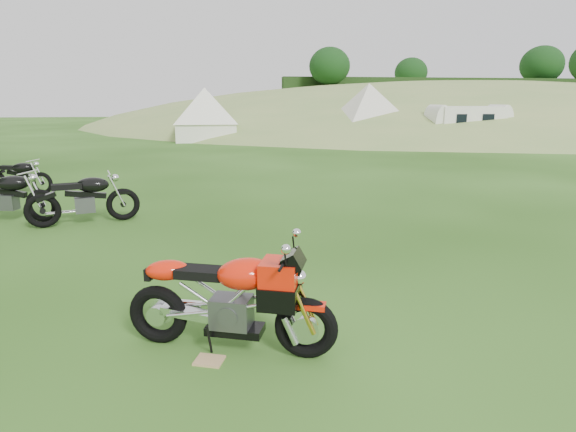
{
  "coord_description": "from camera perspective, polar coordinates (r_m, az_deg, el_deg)",
  "views": [
    {
      "loc": [
        -0.82,
        -6.22,
        2.34
      ],
      "look_at": [
        0.23,
        0.4,
        0.7
      ],
      "focal_mm": 30.0,
      "sensor_mm": 36.0,
      "label": 1
    }
  ],
  "objects": [
    {
      "name": "tent_right",
      "position": [
        28.11,
        9.47,
        11.83
      ],
      "size": [
        3.8,
        3.8,
        2.94
      ],
      "primitive_type": null,
      "rotation": [
        0.0,
        0.0,
        0.13
      ],
      "color": "silver",
      "rests_on": "ground"
    },
    {
      "name": "plywood_board",
      "position": [
        4.65,
        -9.31,
        -16.54
      ],
      "size": [
        0.31,
        0.28,
        0.02
      ],
      "primitive_type": "cube",
      "rotation": [
        0.0,
        0.0,
        -0.36
      ],
      "color": "tan",
      "rests_on": "ground"
    },
    {
      "name": "vintage_moto_a",
      "position": [
        10.8,
        -30.48,
        2.19
      ],
      "size": [
        2.06,
        0.96,
        1.05
      ],
      "primitive_type": null,
      "rotation": [
        0.0,
        0.0,
        -0.26
      ],
      "color": "black",
      "rests_on": "ground"
    },
    {
      "name": "vintage_moto_c",
      "position": [
        9.88,
        -23.12,
        2.04
      ],
      "size": [
        2.03,
        0.96,
        1.04
      ],
      "primitive_type": null,
      "rotation": [
        0.0,
        0.0,
        0.26
      ],
      "color": "black",
      "rests_on": "ground"
    },
    {
      "name": "hedgerow",
      "position": [
        52.52,
        19.53,
        10.47
      ],
      "size": [
        36.0,
        1.2,
        8.6
      ],
      "primitive_type": null,
      "color": "black",
      "rests_on": "ground"
    },
    {
      "name": "tent_left",
      "position": [
        27.92,
        -9.76,
        11.67
      ],
      "size": [
        3.28,
        3.28,
        2.8
      ],
      "primitive_type": null,
      "rotation": [
        0.0,
        0.0,
        0.01
      ],
      "color": "white",
      "rests_on": "ground"
    },
    {
      "name": "sport_motorcycle",
      "position": [
        4.57,
        -7.0,
        -8.95
      ],
      "size": [
        2.0,
        1.13,
        1.17
      ],
      "primitive_type": null,
      "rotation": [
        0.0,
        0.0,
        -0.35
      ],
      "color": "red",
      "rests_on": "ground"
    },
    {
      "name": "ground",
      "position": [
        6.7,
        -1.39,
        -6.7
      ],
      "size": [
        120.0,
        120.0,
        0.0
      ],
      "primitive_type": "plane",
      "color": "#1D3F0D",
      "rests_on": "ground"
    },
    {
      "name": "hillside",
      "position": [
        52.52,
        19.53,
        10.47
      ],
      "size": [
        80.0,
        64.0,
        8.0
      ],
      "primitive_type": "ellipsoid",
      "color": "#72924A",
      "rests_on": "ground"
    },
    {
      "name": "vintage_moto_d",
      "position": [
        13.81,
        -29.33,
        4.19
      ],
      "size": [
        1.79,
        0.89,
        0.92
      ],
      "primitive_type": null,
      "rotation": [
        0.0,
        0.0,
        -0.29
      ],
      "color": "black",
      "rests_on": "ground"
    },
    {
      "name": "caravan",
      "position": [
        27.21,
        20.46,
        10.09
      ],
      "size": [
        4.24,
        1.95,
        1.97
      ],
      "primitive_type": null,
      "rotation": [
        0.0,
        0.0,
        -0.01
      ],
      "color": "white",
      "rests_on": "ground"
    }
  ]
}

